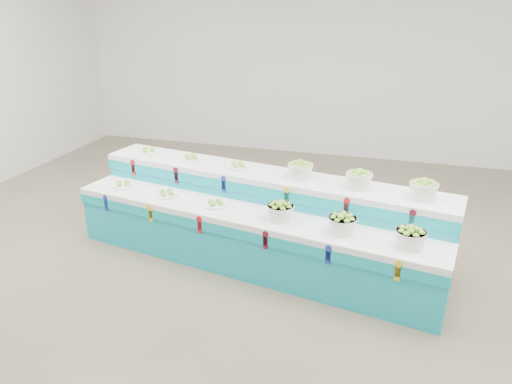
# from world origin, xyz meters

# --- Properties ---
(ground) EXTENTS (10.00, 10.00, 0.00)m
(ground) POSITION_xyz_m (0.00, 0.00, 0.00)
(ground) COLOR brown
(ground) RESTS_ON ground
(back_wall) EXTENTS (10.00, 0.00, 10.00)m
(back_wall) POSITION_xyz_m (0.00, 5.00, 2.00)
(back_wall) COLOR silver
(back_wall) RESTS_ON ground
(display_stand) EXTENTS (4.63, 1.91, 1.02)m
(display_stand) POSITION_xyz_m (0.01, 0.51, 0.51)
(display_stand) COLOR #16A4B9
(display_stand) RESTS_ON ground
(plate_lower_left) EXTENTS (0.30, 0.30, 0.09)m
(plate_lower_left) POSITION_xyz_m (-1.79, 0.54, 0.77)
(plate_lower_left) COLOR white
(plate_lower_left) RESTS_ON display_stand
(plate_lower_mid) EXTENTS (0.30, 0.30, 0.09)m
(plate_lower_mid) POSITION_xyz_m (-1.11, 0.42, 0.77)
(plate_lower_mid) COLOR white
(plate_lower_mid) RESTS_ON display_stand
(plate_lower_right) EXTENTS (0.30, 0.30, 0.09)m
(plate_lower_right) POSITION_xyz_m (-0.43, 0.30, 0.77)
(plate_lower_right) COLOR white
(plate_lower_right) RESTS_ON display_stand
(basket_lower_left) EXTENTS (0.34, 0.34, 0.21)m
(basket_lower_left) POSITION_xyz_m (0.39, 0.16, 0.83)
(basket_lower_left) COLOR silver
(basket_lower_left) RESTS_ON display_stand
(basket_lower_mid) EXTENTS (0.34, 0.34, 0.21)m
(basket_lower_mid) POSITION_xyz_m (1.07, 0.04, 0.83)
(basket_lower_mid) COLOR silver
(basket_lower_mid) RESTS_ON display_stand
(basket_lower_right) EXTENTS (0.34, 0.34, 0.21)m
(basket_lower_right) POSITION_xyz_m (1.74, -0.07, 0.83)
(basket_lower_right) COLOR silver
(basket_lower_right) RESTS_ON display_stand
(plate_upper_left) EXTENTS (0.30, 0.30, 0.09)m
(plate_upper_left) POSITION_xyz_m (-1.70, 1.09, 1.07)
(plate_upper_left) COLOR white
(plate_upper_left) RESTS_ON display_stand
(plate_upper_mid) EXTENTS (0.30, 0.30, 0.09)m
(plate_upper_mid) POSITION_xyz_m (-1.01, 0.97, 1.07)
(plate_upper_mid) COLOR white
(plate_upper_mid) RESTS_ON display_stand
(plate_upper_right) EXTENTS (0.30, 0.30, 0.09)m
(plate_upper_right) POSITION_xyz_m (-0.33, 0.85, 1.07)
(plate_upper_right) COLOR white
(plate_upper_right) RESTS_ON display_stand
(basket_upper_left) EXTENTS (0.34, 0.34, 0.21)m
(basket_upper_left) POSITION_xyz_m (0.48, 0.71, 1.13)
(basket_upper_left) COLOR silver
(basket_upper_left) RESTS_ON display_stand
(basket_upper_mid) EXTENTS (0.34, 0.34, 0.21)m
(basket_upper_mid) POSITION_xyz_m (1.17, 0.59, 1.13)
(basket_upper_mid) COLOR silver
(basket_upper_mid) RESTS_ON display_stand
(basket_upper_right) EXTENTS (0.34, 0.34, 0.21)m
(basket_upper_right) POSITION_xyz_m (1.84, 0.47, 1.13)
(basket_upper_right) COLOR silver
(basket_upper_right) RESTS_ON display_stand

